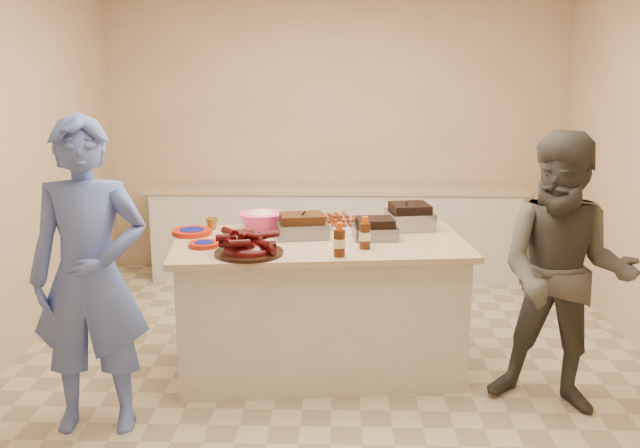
{
  "coord_description": "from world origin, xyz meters",
  "views": [
    {
      "loc": [
        0.04,
        -4.59,
        2.11
      ],
      "look_at": [
        -0.09,
        0.06,
        1.02
      ],
      "focal_mm": 40.0,
      "sensor_mm": 36.0,
      "label": 1
    }
  ],
  "objects_px": {
    "roasting_pan": "(409,228)",
    "island": "(320,367)",
    "guest_blue": "(101,424)",
    "coleslaw_bowl": "(262,230)",
    "guest_gray": "(553,405)",
    "mustard_bottle": "(302,238)",
    "bbq_bottle_b": "(365,249)",
    "rib_platter": "(249,254)",
    "bbq_bottle_a": "(339,256)",
    "plastic_cup": "(212,229)"
  },
  "relations": [
    {
      "from": "mustard_bottle",
      "to": "plastic_cup",
      "type": "xyz_separation_m",
      "value": [
        -0.65,
        0.22,
        0.0
      ]
    },
    {
      "from": "island",
      "to": "roasting_pan",
      "type": "distance_m",
      "value": 1.17
    },
    {
      "from": "island",
      "to": "mustard_bottle",
      "type": "xyz_separation_m",
      "value": [
        -0.12,
        0.06,
        0.92
      ]
    },
    {
      "from": "rib_platter",
      "to": "roasting_pan",
      "type": "relative_size",
      "value": 1.41
    },
    {
      "from": "rib_platter",
      "to": "mustard_bottle",
      "type": "height_order",
      "value": "rib_platter"
    },
    {
      "from": "island",
      "to": "plastic_cup",
      "type": "distance_m",
      "value": 1.24
    },
    {
      "from": "coleslaw_bowl",
      "to": "guest_blue",
      "type": "distance_m",
      "value": 1.66
    },
    {
      "from": "island",
      "to": "mustard_bottle",
      "type": "distance_m",
      "value": 0.93
    },
    {
      "from": "roasting_pan",
      "to": "bbq_bottle_b",
      "type": "bearing_deg",
      "value": -130.47
    },
    {
      "from": "mustard_bottle",
      "to": "bbq_bottle_a",
      "type": "bearing_deg",
      "value": -60.69
    },
    {
      "from": "island",
      "to": "bbq_bottle_b",
      "type": "xyz_separation_m",
      "value": [
        0.29,
        -0.2,
        0.92
      ]
    },
    {
      "from": "guest_gray",
      "to": "plastic_cup",
      "type": "bearing_deg",
      "value": -177.56
    },
    {
      "from": "bbq_bottle_b",
      "to": "coleslaw_bowl",
      "type": "bearing_deg",
      "value": 146.45
    },
    {
      "from": "rib_platter",
      "to": "plastic_cup",
      "type": "height_order",
      "value": "rib_platter"
    },
    {
      "from": "coleslaw_bowl",
      "to": "guest_gray",
      "type": "relative_size",
      "value": 0.18
    },
    {
      "from": "roasting_pan",
      "to": "bbq_bottle_a",
      "type": "bearing_deg",
      "value": -133.33
    },
    {
      "from": "coleslaw_bowl",
      "to": "roasting_pan",
      "type": "bearing_deg",
      "value": 5.14
    },
    {
      "from": "island",
      "to": "bbq_bottle_a",
      "type": "height_order",
      "value": "bbq_bottle_a"
    },
    {
      "from": "island",
      "to": "coleslaw_bowl",
      "type": "relative_size",
      "value": 6.15
    },
    {
      "from": "plastic_cup",
      "to": "coleslaw_bowl",
      "type": "bearing_deg",
      "value": -3.04
    },
    {
      "from": "roasting_pan",
      "to": "island",
      "type": "bearing_deg",
      "value": -159.77
    },
    {
      "from": "plastic_cup",
      "to": "guest_gray",
      "type": "xyz_separation_m",
      "value": [
        2.25,
        -0.81,
        -0.92
      ]
    },
    {
      "from": "coleslaw_bowl",
      "to": "bbq_bottle_b",
      "type": "xyz_separation_m",
      "value": [
        0.71,
        -0.47,
        0.0
      ]
    },
    {
      "from": "roasting_pan",
      "to": "coleslaw_bowl",
      "type": "height_order",
      "value": "coleslaw_bowl"
    },
    {
      "from": "roasting_pan",
      "to": "guest_blue",
      "type": "height_order",
      "value": "roasting_pan"
    },
    {
      "from": "bbq_bottle_b",
      "to": "roasting_pan",
      "type": "bearing_deg",
      "value": 59.25
    },
    {
      "from": "coleslaw_bowl",
      "to": "bbq_bottle_a",
      "type": "bearing_deg",
      "value": -50.04
    },
    {
      "from": "rib_platter",
      "to": "guest_gray",
      "type": "relative_size",
      "value": 0.25
    },
    {
      "from": "guest_blue",
      "to": "guest_gray",
      "type": "xyz_separation_m",
      "value": [
        2.74,
        0.31,
        0.0
      ]
    },
    {
      "from": "roasting_pan",
      "to": "mustard_bottle",
      "type": "bearing_deg",
      "value": -168.1
    },
    {
      "from": "bbq_bottle_a",
      "to": "mustard_bottle",
      "type": "distance_m",
      "value": 0.52
    },
    {
      "from": "bbq_bottle_a",
      "to": "guest_gray",
      "type": "bearing_deg",
      "value": -5.45
    },
    {
      "from": "guest_blue",
      "to": "guest_gray",
      "type": "distance_m",
      "value": 2.76
    },
    {
      "from": "mustard_bottle",
      "to": "rib_platter",
      "type": "bearing_deg",
      "value": -125.77
    },
    {
      "from": "island",
      "to": "roasting_pan",
      "type": "bearing_deg",
      "value": 23.73
    },
    {
      "from": "roasting_pan",
      "to": "plastic_cup",
      "type": "xyz_separation_m",
      "value": [
        -1.41,
        -0.08,
        0.0
      ]
    },
    {
      "from": "bbq_bottle_b",
      "to": "island",
      "type": "bearing_deg",
      "value": 145.2
    },
    {
      "from": "island",
      "to": "roasting_pan",
      "type": "height_order",
      "value": "roasting_pan"
    },
    {
      "from": "guest_blue",
      "to": "roasting_pan",
      "type": "bearing_deg",
      "value": 26.89
    },
    {
      "from": "island",
      "to": "rib_platter",
      "type": "xyz_separation_m",
      "value": [
        -0.43,
        -0.36,
        0.92
      ]
    },
    {
      "from": "plastic_cup",
      "to": "guest_blue",
      "type": "height_order",
      "value": "plastic_cup"
    },
    {
      "from": "roasting_pan",
      "to": "rib_platter",
      "type": "bearing_deg",
      "value": -155.41
    },
    {
      "from": "mustard_bottle",
      "to": "plastic_cup",
      "type": "bearing_deg",
      "value": 161.08
    },
    {
      "from": "mustard_bottle",
      "to": "guest_gray",
      "type": "bearing_deg",
      "value": -20.05
    },
    {
      "from": "coleslaw_bowl",
      "to": "plastic_cup",
      "type": "xyz_separation_m",
      "value": [
        -0.36,
        0.02,
        0.0
      ]
    },
    {
      "from": "rib_platter",
      "to": "roasting_pan",
      "type": "xyz_separation_m",
      "value": [
        1.06,
        0.72,
        0.0
      ]
    },
    {
      "from": "island",
      "to": "bbq_bottle_b",
      "type": "bearing_deg",
      "value": -41.02
    },
    {
      "from": "plastic_cup",
      "to": "guest_gray",
      "type": "height_order",
      "value": "plastic_cup"
    },
    {
      "from": "bbq_bottle_a",
      "to": "rib_platter",
      "type": "bearing_deg",
      "value": 177.09
    },
    {
      "from": "island",
      "to": "mustard_bottle",
      "type": "height_order",
      "value": "mustard_bottle"
    }
  ]
}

